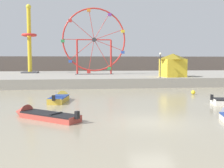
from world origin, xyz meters
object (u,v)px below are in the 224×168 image
at_px(carnival_booth_yellow_awning, 173,65).
at_px(promenade_lamp_near, 160,61).
at_px(ferris_wheel_red_frame, 94,41).
at_px(motorboat_mustard_yellow, 60,98).
at_px(mooring_buoy_orange, 193,92).
at_px(drop_tower_yellow_tower, 29,42).
at_px(motorboat_faded_red, 39,114).

xyz_separation_m(carnival_booth_yellow_awning, promenade_lamp_near, (-2.53, -2.38, 0.53)).
bearing_deg(carnival_booth_yellow_awning, promenade_lamp_near, -140.89).
distance_m(ferris_wheel_red_frame, promenade_lamp_near, 13.59).
bearing_deg(motorboat_mustard_yellow, carnival_booth_yellow_awning, -39.11).
relative_size(motorboat_mustard_yellow, mooring_buoy_orange, 9.91).
bearing_deg(promenade_lamp_near, mooring_buoy_orange, -80.22).
distance_m(drop_tower_yellow_tower, mooring_buoy_orange, 32.13).
bearing_deg(motorboat_faded_red, promenade_lamp_near, -87.33).
distance_m(motorboat_faded_red, mooring_buoy_orange, 17.71).
height_order(motorboat_mustard_yellow, mooring_buoy_orange, motorboat_mustard_yellow).
xyz_separation_m(motorboat_mustard_yellow, ferris_wheel_red_frame, (4.37, 21.12, 6.37)).
height_order(carnival_booth_yellow_awning, mooring_buoy_orange, carnival_booth_yellow_awning).
height_order(motorboat_mustard_yellow, ferris_wheel_red_frame, ferris_wheel_red_frame).
xyz_separation_m(drop_tower_yellow_tower, promenade_lamp_near, (19.01, -16.52, -3.22)).
distance_m(motorboat_faded_red, carnival_booth_yellow_awning, 25.66).
height_order(drop_tower_yellow_tower, carnival_booth_yellow_awning, drop_tower_yellow_tower).
bearing_deg(mooring_buoy_orange, promenade_lamp_near, 99.78).
bearing_deg(carnival_booth_yellow_awning, mooring_buoy_orange, -101.28).
distance_m(carnival_booth_yellow_awning, promenade_lamp_near, 3.51).
height_order(motorboat_mustard_yellow, drop_tower_yellow_tower, drop_tower_yellow_tower).
relative_size(carnival_booth_yellow_awning, mooring_buoy_orange, 8.39).
height_order(motorboat_mustard_yellow, promenade_lamp_near, promenade_lamp_near).
distance_m(ferris_wheel_red_frame, mooring_buoy_orange, 21.31).
height_order(promenade_lamp_near, mooring_buoy_orange, promenade_lamp_near).
bearing_deg(carnival_booth_yellow_awning, ferris_wheel_red_frame, 137.44).
bearing_deg(mooring_buoy_orange, drop_tower_yellow_tower, 130.17).
relative_size(ferris_wheel_red_frame, carnival_booth_yellow_awning, 2.91).
xyz_separation_m(drop_tower_yellow_tower, mooring_buoy_orange, (20.31, -24.06, -6.45)).
bearing_deg(drop_tower_yellow_tower, promenade_lamp_near, -41.00).
relative_size(motorboat_faded_red, promenade_lamp_near, 1.42).
bearing_deg(carnival_booth_yellow_awning, motorboat_mustard_yellow, -143.09).
bearing_deg(promenade_lamp_near, carnival_booth_yellow_awning, 43.33).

